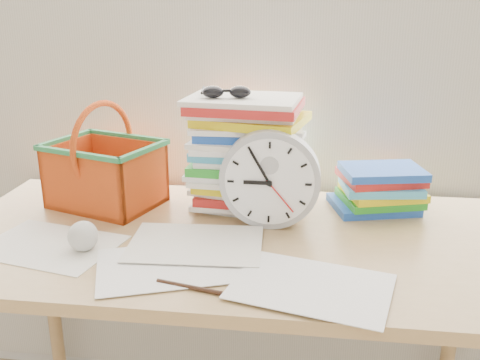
# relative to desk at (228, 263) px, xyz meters

# --- Properties ---
(curtain) EXTENTS (2.40, 0.01, 2.50)m
(curtain) POSITION_rel_desk_xyz_m (0.00, 0.38, 0.62)
(curtain) COLOR beige
(curtain) RESTS_ON room_shell
(desk) EXTENTS (1.40, 0.70, 0.75)m
(desk) POSITION_rel_desk_xyz_m (0.00, 0.00, 0.00)
(desk) COLOR #A6824E
(desk) RESTS_ON ground
(paper_stack) EXTENTS (0.34, 0.29, 0.31)m
(paper_stack) POSITION_rel_desk_xyz_m (0.03, 0.21, 0.23)
(paper_stack) COLOR white
(paper_stack) RESTS_ON desk
(clock) EXTENTS (0.25, 0.05, 0.25)m
(clock) POSITION_rel_desk_xyz_m (0.10, 0.07, 0.20)
(clock) COLOR #A4A4A8
(clock) RESTS_ON desk
(sunglasses) EXTENTS (0.16, 0.14, 0.04)m
(sunglasses) POSITION_rel_desk_xyz_m (-0.03, 0.17, 0.40)
(sunglasses) COLOR black
(sunglasses) RESTS_ON paper_stack
(book_stack) EXTENTS (0.28, 0.24, 0.12)m
(book_stack) POSITION_rel_desk_xyz_m (0.39, 0.22, 0.14)
(book_stack) COLOR white
(book_stack) RESTS_ON desk
(basket) EXTENTS (0.34, 0.30, 0.29)m
(basket) POSITION_rel_desk_xyz_m (-0.37, 0.17, 0.22)
(basket) COLOR #E25316
(basket) RESTS_ON desk
(crumpled_ball) EXTENTS (0.07, 0.07, 0.07)m
(crumpled_ball) POSITION_rel_desk_xyz_m (-0.32, -0.12, 0.11)
(crumpled_ball) COLOR silver
(crumpled_ball) RESTS_ON desk
(pen) EXTENTS (0.14, 0.04, 0.01)m
(pen) POSITION_rel_desk_xyz_m (-0.04, -0.27, 0.08)
(pen) COLOR black
(pen) RESTS_ON desk
(scattered_papers) EXTENTS (1.26, 0.42, 0.02)m
(scattered_papers) POSITION_rel_desk_xyz_m (0.00, 0.00, 0.08)
(scattered_papers) COLOR white
(scattered_papers) RESTS_ON desk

